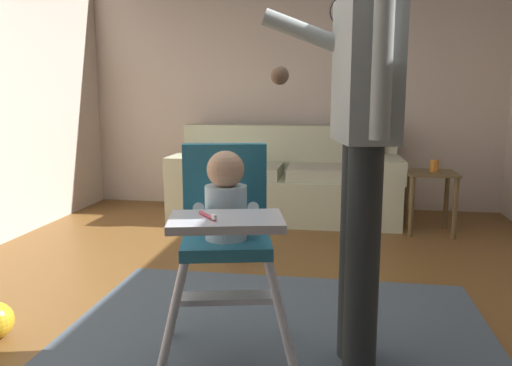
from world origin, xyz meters
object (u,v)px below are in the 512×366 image
object	(u,v)px
side_table	(430,188)
sippy_cup	(434,166)
toy_ball	(236,245)
wall_clock	(345,11)
couch	(287,183)
adult_standing	(362,138)
high_chair	(226,218)

from	to	relation	value
side_table	sippy_cup	size ratio (longest dim) A/B	5.20
toy_ball	wall_clock	bearing A→B (deg)	68.28
couch	sippy_cup	distance (m)	1.35
toy_ball	sippy_cup	xyz separation A→B (m)	(1.49, 0.96, 0.47)
toy_ball	wall_clock	world-z (taller)	wall_clock
couch	toy_ball	bearing A→B (deg)	-9.31
wall_clock	couch	bearing A→B (deg)	-136.76
sippy_cup	wall_clock	xyz separation A→B (m)	(-0.76, 0.87, 1.39)
adult_standing	side_table	bearing A→B (deg)	-117.20
high_chair	wall_clock	xyz separation A→B (m)	(0.48, 3.24, 1.31)
adult_standing	wall_clock	world-z (taller)	wall_clock
couch	adult_standing	distance (m)	2.81
high_chair	couch	bearing A→B (deg)	167.90
couch	adult_standing	bearing A→B (deg)	11.93
adult_standing	toy_ball	size ratio (longest dim) A/B	8.34
wall_clock	side_table	bearing A→B (deg)	-49.41
sippy_cup	high_chair	bearing A→B (deg)	-117.64
toy_ball	side_table	xyz separation A→B (m)	(1.47, 0.96, 0.28)
side_table	couch	bearing A→B (deg)	162.72
side_table	wall_clock	xyz separation A→B (m)	(-0.74, 0.87, 1.58)
couch	side_table	size ratio (longest dim) A/B	4.04
toy_ball	side_table	bearing A→B (deg)	33.27
couch	side_table	distance (m)	1.31
couch	wall_clock	distance (m)	1.77
couch	high_chair	bearing A→B (deg)	0.49
adult_standing	wall_clock	bearing A→B (deg)	-99.48
adult_standing	toy_ball	bearing A→B (deg)	-69.73
adult_standing	high_chair	bearing A→B (deg)	-0.53
toy_ball	sippy_cup	world-z (taller)	sippy_cup
adult_standing	sippy_cup	xyz separation A→B (m)	(0.71, 2.28, -0.40)
high_chair	sippy_cup	xyz separation A→B (m)	(1.25, 2.38, -0.08)
couch	side_table	world-z (taller)	couch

